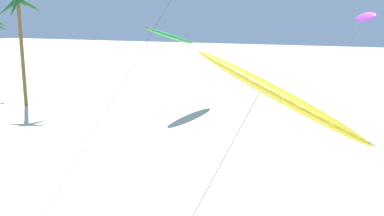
# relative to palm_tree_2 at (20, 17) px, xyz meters

# --- Properties ---
(palm_tree_2) EXTENTS (4.04, 3.92, 10.24)m
(palm_tree_2) POSITION_rel_palm_tree_2_xyz_m (0.00, 0.00, 0.00)
(palm_tree_2) COLOR brown
(palm_tree_2) RESTS_ON ground
(flying_kite_1) EXTENTS (2.44, 10.70, 7.87)m
(flying_kite_1) POSITION_rel_palm_tree_2_xyz_m (12.36, 6.29, -1.70)
(flying_kite_1) COLOR green
(flying_kite_1) RESTS_ON ground
(flying_kite_2) EXTENTS (7.09, 7.34, 7.51)m
(flying_kite_2) POSITION_rel_palm_tree_2_xyz_m (28.77, -18.22, -1.96)
(flying_kite_2) COLOR yellow
(flying_kite_2) RESTS_ON ground
(flying_kite_9) EXTENTS (5.29, 10.96, 9.12)m
(flying_kite_9) POSITION_rel_palm_tree_2_xyz_m (28.08, 22.80, 0.11)
(flying_kite_9) COLOR purple
(flying_kite_9) RESTS_ON ground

